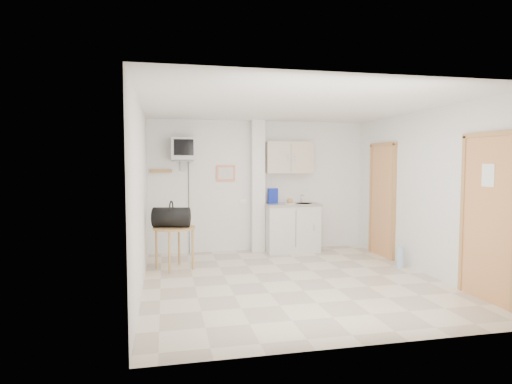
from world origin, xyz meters
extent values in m
plane|color=beige|center=(0.00, 0.00, 0.00)|extent=(4.50, 4.50, 0.00)
cube|color=white|center=(0.00, 2.25, 1.25)|extent=(4.20, 0.04, 2.50)
cube|color=white|center=(0.00, -2.25, 1.25)|extent=(4.20, 0.04, 2.50)
cube|color=white|center=(-2.10, 0.00, 1.25)|extent=(0.04, 4.50, 2.50)
cube|color=white|center=(2.10, 0.00, 1.25)|extent=(0.04, 4.50, 2.50)
cube|color=white|center=(0.00, 0.00, 2.50)|extent=(4.20, 4.50, 0.04)
cube|color=white|center=(-0.05, 2.14, 1.25)|extent=(0.25, 0.22, 2.50)
cube|color=#E47D59|center=(-0.65, 2.23, 1.50)|extent=(0.36, 0.03, 0.30)
cube|color=silver|center=(-0.65, 2.22, 1.50)|extent=(0.28, 0.01, 0.22)
cube|color=#B57A4B|center=(-1.85, 2.22, 1.55)|extent=(0.40, 0.05, 0.06)
cube|color=white|center=(-0.32, 2.24, 0.95)|extent=(0.15, 0.02, 0.08)
cylinder|color=#B57A4B|center=(-2.00, 2.16, 1.54)|extent=(0.02, 0.08, 0.02)
cylinder|color=#B57A4B|center=(-1.70, 2.16, 1.54)|extent=(0.02, 0.08, 0.02)
cube|color=#A37536|center=(2.08, 1.25, 1.00)|extent=(0.04, 0.75, 2.00)
cube|color=#99663A|center=(2.07, 1.25, 1.00)|extent=(0.06, 0.87, 2.06)
cube|color=#A37536|center=(2.08, -1.35, 1.01)|extent=(0.04, 0.82, 2.02)
cube|color=#99663A|center=(2.07, -1.35, 1.01)|extent=(0.06, 0.94, 2.08)
cube|color=white|center=(2.05, -1.35, 1.55)|extent=(0.01, 0.20, 0.28)
cube|color=silver|center=(0.58, 1.98, 0.44)|extent=(1.00, 0.55, 0.88)
cube|color=gray|center=(0.58, 1.98, 0.90)|extent=(1.03, 0.58, 0.04)
cylinder|color=#B7B7BA|center=(0.83, 1.98, 0.90)|extent=(0.30, 0.30, 0.05)
cylinder|color=#B7B7BA|center=(0.83, 2.12, 1.00)|extent=(0.02, 0.02, 0.16)
cylinder|color=#B7B7BA|center=(0.83, 2.06, 1.07)|extent=(0.02, 0.13, 0.02)
cube|color=#B9A693|center=(0.55, 2.09, 1.80)|extent=(0.90, 0.32, 0.60)
cube|color=navy|center=(0.24, 2.08, 1.06)|extent=(0.19, 0.07, 0.29)
cylinder|color=white|center=(0.53, 1.93, 0.93)|extent=(0.22, 0.22, 0.01)
sphere|color=tan|center=(0.53, 1.93, 0.97)|extent=(0.11, 0.11, 0.11)
cube|color=slate|center=(-1.45, 2.09, 1.73)|extent=(0.36, 0.32, 0.02)
cube|color=slate|center=(-1.45, 2.22, 1.65)|extent=(0.10, 0.06, 0.20)
cube|color=#A5A5A7|center=(-1.45, 2.02, 1.95)|extent=(0.44, 0.42, 0.40)
cube|color=black|center=(-1.45, 1.80, 1.97)|extent=(0.34, 0.02, 0.28)
cylinder|color=black|center=(-1.35, 2.23, 0.86)|extent=(0.01, 0.01, 1.73)
cylinder|color=#B57A4B|center=(-1.65, 1.04, 0.67)|extent=(0.67, 0.67, 0.03)
cylinder|color=#B57A4B|center=(-1.37, 0.96, 0.33)|extent=(0.04, 0.04, 0.65)
cylinder|color=#B57A4B|center=(-1.57, 1.33, 0.33)|extent=(0.04, 0.04, 0.65)
cylinder|color=#B57A4B|center=(-1.93, 1.13, 0.33)|extent=(0.04, 0.04, 0.65)
cylinder|color=#B57A4B|center=(-1.73, 0.76, 0.33)|extent=(0.04, 0.04, 0.65)
cylinder|color=black|center=(-1.69, 1.03, 0.84)|extent=(0.63, 0.44, 0.31)
torus|color=black|center=(-1.69, 1.03, 0.99)|extent=(0.08, 0.24, 0.24)
cylinder|color=#A2C1E2|center=(1.94, 0.38, 0.16)|extent=(0.12, 0.12, 0.33)
cylinder|color=#A2C1E2|center=(1.94, 0.38, 0.35)|extent=(0.04, 0.04, 0.04)
camera|label=1|loc=(-1.80, -5.82, 1.71)|focal=30.00mm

